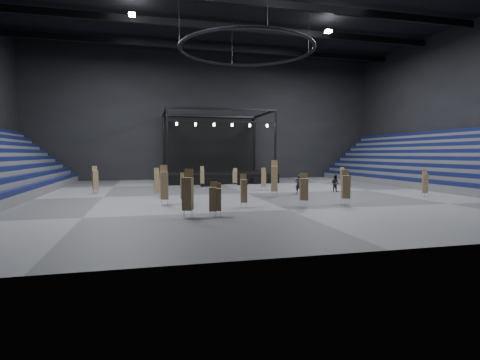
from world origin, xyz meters
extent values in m
plane|color=#57575A|center=(0.00, 0.00, 0.00)|extent=(50.00, 50.00, 0.00)
cube|color=black|center=(0.00, 21.00, 9.00)|extent=(50.00, 0.20, 18.00)
cube|color=black|center=(0.00, -21.00, 9.00)|extent=(50.00, 0.20, 18.00)
cube|color=black|center=(25.00, 0.00, 9.00)|extent=(0.20, 42.00, 18.00)
cube|color=#0C1137|center=(-18.12, 0.00, 0.95)|extent=(0.59, 40.00, 0.40)
cube|color=#0C1137|center=(-19.02, 0.00, 1.70)|extent=(0.59, 40.00, 0.40)
cube|color=#0C1137|center=(-19.91, 0.00, 2.45)|extent=(0.59, 40.00, 0.40)
cube|color=#535356|center=(21.40, 0.00, 0.38)|extent=(7.20, 40.00, 0.75)
cube|color=#0C1137|center=(18.12, 0.00, 0.95)|extent=(0.59, 40.00, 0.40)
cube|color=#535356|center=(21.85, 0.00, 0.75)|extent=(6.30, 40.00, 1.50)
cube|color=#0C1137|center=(19.02, 0.00, 1.70)|extent=(0.59, 40.00, 0.40)
cube|color=#535356|center=(22.30, 0.00, 1.12)|extent=(5.40, 40.00, 2.25)
cube|color=#0C1137|center=(19.91, 0.00, 2.45)|extent=(0.59, 40.00, 0.40)
cube|color=#535356|center=(22.75, 0.00, 1.50)|extent=(4.50, 40.00, 3.00)
cube|color=#0C1137|center=(20.82, 0.00, 3.20)|extent=(0.59, 40.00, 0.40)
cube|color=#535356|center=(23.20, 0.00, 1.88)|extent=(3.60, 40.00, 3.75)
cube|color=#0C1137|center=(21.71, 0.00, 3.95)|extent=(0.59, 40.00, 0.40)
cube|color=#535356|center=(23.65, 0.00, 2.25)|extent=(2.70, 40.00, 4.50)
cube|color=#0C1137|center=(22.61, 0.00, 4.70)|extent=(0.59, 40.00, 0.40)
cube|color=#535356|center=(24.10, 0.00, 2.62)|extent=(1.80, 40.00, 5.25)
cube|color=#0C1137|center=(23.52, 0.00, 5.45)|extent=(0.59, 40.00, 0.40)
cube|color=#535356|center=(24.55, 0.00, 3.00)|extent=(0.90, 40.00, 6.00)
cube|color=#0C1137|center=(24.41, 0.00, 6.20)|extent=(0.59, 40.00, 0.40)
cube|color=black|center=(0.00, 15.50, 0.60)|extent=(14.00, 10.00, 1.20)
cube|color=black|center=(0.00, 20.30, 5.20)|extent=(13.30, 0.30, 8.00)
cylinder|color=black|center=(-6.60, 10.90, 5.10)|extent=(0.24, 0.24, 7.80)
cylinder|color=black|center=(-6.60, 20.10, 5.10)|extent=(0.24, 0.24, 7.80)
cylinder|color=black|center=(6.60, 10.90, 5.10)|extent=(0.24, 0.24, 7.80)
cylinder|color=black|center=(6.60, 20.10, 5.10)|extent=(0.24, 0.24, 7.80)
cube|color=black|center=(0.00, 10.90, 9.00)|extent=(13.40, 0.25, 0.25)
cube|color=black|center=(0.00, 20.10, 9.00)|extent=(13.40, 0.25, 0.25)
cube|color=black|center=(0.00, 10.90, 7.50)|extent=(13.40, 0.20, 0.20)
cylinder|color=white|center=(-5.50, 10.90, 7.10)|extent=(0.24, 0.24, 0.35)
cylinder|color=white|center=(-3.30, 10.90, 7.10)|extent=(0.24, 0.24, 0.35)
cylinder|color=white|center=(-1.10, 10.90, 7.10)|extent=(0.24, 0.24, 0.35)
cylinder|color=white|center=(1.10, 10.90, 7.10)|extent=(0.24, 0.24, 0.35)
cylinder|color=white|center=(3.30, 10.90, 7.10)|extent=(0.24, 0.24, 0.35)
cylinder|color=white|center=(5.50, 10.90, 7.10)|extent=(0.24, 0.24, 0.35)
torus|color=black|center=(0.00, 0.00, 13.00)|extent=(12.30, 12.30, 0.30)
cylinder|color=black|center=(6.00, 0.00, 15.50)|extent=(0.04, 0.04, 5.00)
cylinder|color=black|center=(0.00, 6.00, 15.50)|extent=(0.04, 0.04, 5.00)
cylinder|color=black|center=(-6.00, 0.00, 15.50)|extent=(0.04, 0.04, 5.00)
cube|color=black|center=(0.00, 0.00, 17.20)|extent=(49.00, 0.35, 0.70)
cube|color=black|center=(0.00, 7.00, 17.20)|extent=(49.00, 0.35, 0.70)
cube|color=black|center=(0.00, 15.00, 17.20)|extent=(49.00, 0.35, 0.70)
cube|color=white|center=(-10.00, 4.00, 16.60)|extent=(0.60, 0.60, 0.25)
cube|color=white|center=(10.00, 4.00, 16.60)|extent=(0.60, 0.60, 0.25)
cube|color=black|center=(-2.43, 8.32, 0.44)|extent=(1.46, 1.00, 0.89)
cube|color=black|center=(1.96, 9.23, 0.39)|extent=(1.23, 0.76, 0.77)
cube|color=black|center=(4.09, 10.34, 0.42)|extent=(1.36, 0.89, 0.83)
cylinder|color=silver|center=(4.75, -9.25, 0.23)|extent=(0.03, 0.03, 0.45)
cylinder|color=silver|center=(4.75, -8.81, 0.23)|extent=(0.03, 0.03, 0.45)
cylinder|color=silver|center=(5.19, -9.25, 0.23)|extent=(0.03, 0.03, 0.45)
cylinder|color=silver|center=(5.19, -8.81, 0.23)|extent=(0.03, 0.03, 0.45)
cube|color=tan|center=(4.97, -9.03, 1.28)|extent=(0.68, 0.68, 1.65)
cube|color=tan|center=(5.03, -8.81, 2.05)|extent=(0.52, 0.21, 0.91)
cylinder|color=silver|center=(13.84, -6.43, 0.17)|extent=(0.03, 0.03, 0.34)
cylinder|color=silver|center=(13.84, -6.10, 0.17)|extent=(0.03, 0.03, 0.34)
cylinder|color=silver|center=(14.16, -6.43, 0.17)|extent=(0.03, 0.03, 0.34)
cylinder|color=silver|center=(14.16, -6.10, 0.17)|extent=(0.03, 0.03, 0.34)
cube|color=tan|center=(14.00, -6.26, 1.14)|extent=(0.53, 0.53, 1.60)
cube|color=tan|center=(14.06, -6.10, 1.89)|extent=(0.39, 0.19, 0.88)
cylinder|color=silver|center=(-7.92, -6.51, 0.22)|extent=(0.03, 0.03, 0.44)
cylinder|color=silver|center=(-7.92, -6.09, 0.22)|extent=(0.03, 0.03, 0.44)
cylinder|color=silver|center=(-7.51, -6.51, 0.22)|extent=(0.03, 0.03, 0.44)
cylinder|color=silver|center=(-7.51, -6.09, 0.22)|extent=(0.03, 0.03, 0.44)
cube|color=tan|center=(-7.72, -6.30, 1.41)|extent=(0.55, 0.55, 1.94)
cube|color=tan|center=(-7.73, -6.08, 2.33)|extent=(0.50, 0.09, 1.07)
cylinder|color=silver|center=(-5.13, -12.18, 0.18)|extent=(0.03, 0.03, 0.37)
cylinder|color=silver|center=(-5.13, -11.82, 0.18)|extent=(0.03, 0.03, 0.37)
cylinder|color=silver|center=(-4.78, -12.18, 0.18)|extent=(0.03, 0.03, 0.37)
cylinder|color=silver|center=(-4.78, -11.82, 0.18)|extent=(0.03, 0.03, 0.37)
cube|color=tan|center=(-4.95, -12.00, 1.02)|extent=(0.52, 0.52, 1.30)
cube|color=tan|center=(-4.91, -11.82, 1.62)|extent=(0.43, 0.14, 0.72)
cylinder|color=silver|center=(1.41, -9.47, 0.23)|extent=(0.03, 0.03, 0.45)
cylinder|color=silver|center=(1.41, -9.04, 0.23)|extent=(0.03, 0.03, 0.45)
cylinder|color=silver|center=(1.84, -9.47, 0.23)|extent=(0.03, 0.03, 0.45)
cylinder|color=silver|center=(1.84, -9.04, 0.23)|extent=(0.03, 0.03, 0.45)
cube|color=tan|center=(1.63, -9.25, 1.20)|extent=(0.68, 0.68, 1.49)
cube|color=tan|center=(1.69, -9.03, 1.89)|extent=(0.52, 0.22, 0.82)
cylinder|color=silver|center=(-8.27, -1.21, 0.18)|extent=(0.03, 0.03, 0.36)
cylinder|color=silver|center=(-8.27, -0.87, 0.18)|extent=(0.03, 0.03, 0.36)
cylinder|color=silver|center=(-7.93, -1.21, 0.18)|extent=(0.03, 0.03, 0.36)
cylinder|color=silver|center=(-7.93, -0.87, 0.18)|extent=(0.03, 0.03, 0.36)
cube|color=tan|center=(-8.10, -1.04, 1.20)|extent=(0.45, 0.45, 1.69)
cube|color=tan|center=(-8.11, -0.86, 2.00)|extent=(0.41, 0.07, 0.93)
cylinder|color=silver|center=(1.42, -3.22, 0.23)|extent=(0.03, 0.03, 0.46)
cylinder|color=silver|center=(1.42, -2.78, 0.23)|extent=(0.03, 0.03, 0.46)
cylinder|color=silver|center=(1.86, -3.22, 0.23)|extent=(0.03, 0.03, 0.46)
cylinder|color=silver|center=(1.86, -2.78, 0.23)|extent=(0.03, 0.03, 0.46)
cube|color=tan|center=(1.64, -3.00, 1.52)|extent=(0.70, 0.70, 2.12)
cube|color=tan|center=(1.71, -2.78, 2.53)|extent=(0.52, 0.23, 1.17)
cylinder|color=silver|center=(-6.87, -12.22, 0.23)|extent=(0.03, 0.03, 0.46)
cylinder|color=silver|center=(-6.87, -11.78, 0.23)|extent=(0.03, 0.03, 0.46)
cylinder|color=silver|center=(-6.44, -12.22, 0.23)|extent=(0.03, 0.03, 0.46)
cylinder|color=silver|center=(-6.44, -11.78, 0.23)|extent=(0.03, 0.03, 0.46)
cube|color=tan|center=(-6.66, -12.00, 1.39)|extent=(0.71, 0.71, 1.87)
cube|color=tan|center=(-6.57, -11.79, 2.27)|extent=(0.51, 0.26, 1.03)
cylinder|color=silver|center=(-3.14, 7.83, 0.18)|extent=(0.03, 0.03, 0.36)
cylinder|color=silver|center=(-3.14, 8.17, 0.18)|extent=(0.03, 0.03, 0.36)
cylinder|color=silver|center=(-2.79, 7.83, 0.18)|extent=(0.03, 0.03, 0.36)
cylinder|color=silver|center=(-2.79, 8.17, 0.18)|extent=(0.03, 0.03, 0.36)
cube|color=tan|center=(-2.96, 8.00, 1.14)|extent=(0.48, 0.48, 1.55)
cube|color=tan|center=(-2.94, 8.18, 1.87)|extent=(0.42, 0.10, 0.85)
cylinder|color=silver|center=(0.57, 7.81, 0.20)|extent=(0.03, 0.03, 0.40)
cylinder|color=silver|center=(0.57, 8.19, 0.20)|extent=(0.03, 0.03, 0.40)
cylinder|color=silver|center=(0.95, 7.81, 0.20)|extent=(0.03, 0.03, 0.40)
cylinder|color=silver|center=(0.95, 8.19, 0.20)|extent=(0.03, 0.03, 0.40)
cube|color=tan|center=(0.76, 8.00, 1.06)|extent=(0.62, 0.62, 1.32)
cube|color=tan|center=(0.83, 8.19, 1.67)|extent=(0.45, 0.22, 0.73)
cylinder|color=silver|center=(-13.74, 3.30, 0.20)|extent=(0.03, 0.03, 0.39)
cylinder|color=silver|center=(-13.74, 3.67, 0.20)|extent=(0.03, 0.03, 0.39)
cylinder|color=silver|center=(-13.36, 3.30, 0.20)|extent=(0.03, 0.03, 0.39)
cylinder|color=silver|center=(-13.36, 3.67, 0.20)|extent=(0.03, 0.03, 0.39)
cube|color=tan|center=(-13.55, 3.48, 1.25)|extent=(0.60, 0.60, 1.72)
cube|color=tan|center=(-13.61, 3.67, 2.06)|extent=(0.45, 0.20, 0.94)
cylinder|color=silver|center=(-2.71, -8.94, 0.18)|extent=(0.03, 0.03, 0.36)
cylinder|color=silver|center=(-2.71, -8.60, 0.18)|extent=(0.03, 0.03, 0.36)
cylinder|color=silver|center=(-2.37, -8.94, 0.18)|extent=(0.03, 0.03, 0.36)
cylinder|color=silver|center=(-2.37, -8.60, 0.18)|extent=(0.03, 0.03, 0.36)
cube|color=tan|center=(-2.54, -8.77, 1.14)|extent=(0.47, 0.47, 1.56)
cube|color=tan|center=(-2.52, -8.59, 1.87)|extent=(0.41, 0.09, 0.86)
cylinder|color=silver|center=(-6.51, -6.40, 0.21)|extent=(0.03, 0.03, 0.42)
cylinder|color=silver|center=(-6.51, -6.01, 0.21)|extent=(0.03, 0.03, 0.42)
cylinder|color=silver|center=(-6.11, -6.40, 0.21)|extent=(0.03, 0.03, 0.42)
cylinder|color=silver|center=(-6.11, -6.01, 0.21)|extent=(0.03, 0.03, 0.42)
cube|color=tan|center=(-6.31, -6.21, 1.17)|extent=(0.50, 0.50, 1.51)
cube|color=tan|center=(-6.31, -6.00, 1.88)|extent=(0.48, 0.06, 0.83)
cylinder|color=silver|center=(-5.36, -12.16, 0.17)|extent=(0.03, 0.03, 0.34)
cylinder|color=silver|center=(-5.36, -11.84, 0.17)|extent=(0.03, 0.03, 0.34)
cylinder|color=silver|center=(-5.03, -12.16, 0.17)|extent=(0.03, 0.03, 0.34)
cylinder|color=silver|center=(-5.03, -11.84, 0.17)|extent=(0.03, 0.03, 0.34)
cube|color=tan|center=(-5.19, -12.00, 1.04)|extent=(0.52, 0.52, 1.38)
cube|color=tan|center=(-5.14, -11.84, 1.68)|extent=(0.39, 0.18, 0.76)
cylinder|color=silver|center=(13.10, 6.11, 0.20)|extent=(0.03, 0.03, 0.40)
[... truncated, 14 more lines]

